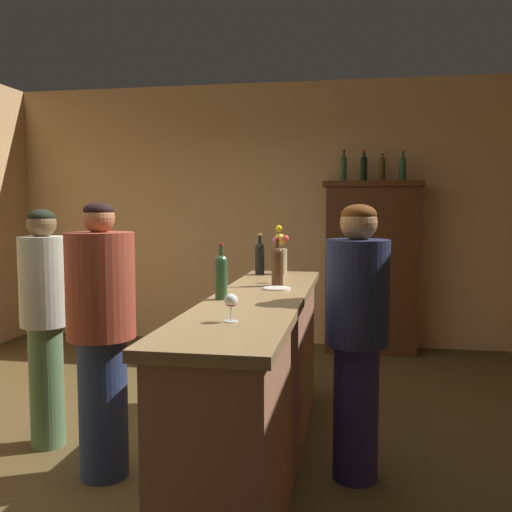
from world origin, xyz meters
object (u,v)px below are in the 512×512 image
(wine_bottle_malbec, at_px, (260,257))
(wine_glass_mid, at_px, (231,302))
(display_bottle_midleft, at_px, (364,167))
(display_bottle_center, at_px, (382,168))
(patron_near_entrance, at_px, (45,316))
(flower_arrangement, at_px, (280,254))
(bartender, at_px, (357,330))
(display_bottle_left, at_px, (344,167))
(bar_counter, at_px, (258,381))
(display_bottle_midright, at_px, (403,167))
(patron_by_cabinet, at_px, (101,330))
(wine_bottle_rose, at_px, (277,264))
(display_cabinet, at_px, (371,264))
(cheese_plate, at_px, (277,288))
(wine_bottle_merlot, at_px, (221,275))
(wine_glass_front, at_px, (279,267))

(wine_bottle_malbec, bearing_deg, wine_glass_mid, -84.51)
(display_bottle_midleft, xyz_separation_m, display_bottle_center, (0.19, 0.00, -0.01))
(wine_bottle_malbec, distance_m, patron_near_entrance, 1.63)
(wine_glass_mid, bearing_deg, flower_arrangement, 90.73)
(bartender, bearing_deg, display_bottle_left, -97.37)
(flower_arrangement, relative_size, display_bottle_center, 1.25)
(bar_counter, relative_size, display_bottle_midright, 8.36)
(wine_glass_mid, height_order, patron_by_cabinet, patron_by_cabinet)
(wine_bottle_rose, bearing_deg, display_bottle_midright, 67.70)
(display_bottle_center, xyz_separation_m, patron_near_entrance, (-2.24, -2.83, -1.12))
(wine_glass_mid, distance_m, display_bottle_left, 3.76)
(display_bottle_center, bearing_deg, patron_near_entrance, -128.31)
(display_cabinet, distance_m, display_bottle_midleft, 1.04)
(flower_arrangement, bearing_deg, display_bottle_midleft, 69.35)
(display_bottle_left, distance_m, patron_by_cabinet, 3.59)
(cheese_plate, distance_m, patron_near_entrance, 1.51)
(wine_glass_mid, height_order, cheese_plate, wine_glass_mid)
(flower_arrangement, bearing_deg, wine_glass_mid, -89.27)
(display_bottle_center, xyz_separation_m, display_bottle_midright, (0.21, -0.00, -0.00))
(display_cabinet, xyz_separation_m, cheese_plate, (-0.66, -2.59, 0.09))
(wine_glass_mid, xyz_separation_m, bartender, (0.57, 0.70, -0.26))
(display_bottle_midleft, height_order, patron_by_cabinet, display_bottle_midleft)
(display_cabinet, bearing_deg, display_bottle_midleft, 180.00)
(patron_by_cabinet, bearing_deg, display_bottle_center, 33.64)
(wine_bottle_merlot, xyz_separation_m, bartender, (0.76, 0.09, -0.31))
(bar_counter, height_order, wine_glass_mid, wine_glass_mid)
(wine_glass_mid, height_order, bartender, bartender)
(wine_glass_front, bearing_deg, bartender, -51.48)
(wine_glass_front, distance_m, bartender, 0.91)
(wine_bottle_merlot, relative_size, wine_bottle_malbec, 1.00)
(cheese_plate, distance_m, bartender, 0.64)
(wine_glass_mid, relative_size, cheese_plate, 0.73)
(wine_glass_mid, xyz_separation_m, cheese_plate, (0.07, 1.05, -0.08))
(wine_bottle_merlot, bearing_deg, display_bottle_midleft, 74.72)
(display_bottle_left, distance_m, patron_near_entrance, 3.56)
(wine_bottle_rose, distance_m, wine_glass_mid, 1.22)
(display_cabinet, height_order, patron_by_cabinet, display_cabinet)
(wine_glass_mid, bearing_deg, wine_bottle_rose, 87.81)
(display_cabinet, relative_size, flower_arrangement, 4.76)
(wine_bottle_merlot, distance_m, wine_bottle_rose, 0.66)
(display_bottle_midright, distance_m, patron_near_entrance, 3.91)
(wine_bottle_rose, relative_size, bartender, 0.20)
(bar_counter, height_order, bartender, bartender)
(wine_bottle_merlot, xyz_separation_m, display_bottle_center, (1.02, 3.03, 0.80))
(display_bottle_center, relative_size, patron_by_cabinet, 0.19)
(cheese_plate, height_order, patron_by_cabinet, patron_by_cabinet)
(display_bottle_left, xyz_separation_m, bartender, (0.15, -2.94, -1.12))
(wine_glass_front, xyz_separation_m, wine_glass_mid, (-0.03, -1.37, -0.02))
(display_bottle_center, bearing_deg, flower_arrangement, -115.87)
(wine_glass_front, xyz_separation_m, display_bottle_midright, (1.00, 2.27, 0.83))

